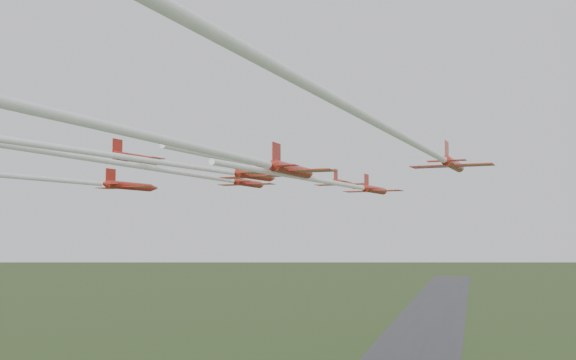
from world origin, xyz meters
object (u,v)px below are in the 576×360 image
(jet_row3_left, at_px, (82,182))
(jet_row3_mid, at_px, (197,168))
(jet_row2_right, at_px, (347,185))
(jet_row4_left, at_px, (69,148))
(jet_lead, at_px, (311,177))
(jet_row2_left, at_px, (184,173))
(jet_row4_right, at_px, (239,158))
(jet_row3_right, at_px, (419,146))

(jet_row3_left, height_order, jet_row3_mid, jet_row3_mid)
(jet_row2_right, distance_m, jet_row3_left, 35.05)
(jet_row3_mid, xyz_separation_m, jet_row4_left, (-8.74, -12.46, 1.06))
(jet_lead, height_order, jet_row3_mid, jet_lead)
(jet_lead, relative_size, jet_row3_left, 1.34)
(jet_row2_right, xyz_separation_m, jet_row4_left, (-24.32, -23.93, 2.66))
(jet_row2_left, bearing_deg, jet_row3_mid, -47.65)
(jet_row2_right, bearing_deg, jet_row4_right, -86.73)
(jet_row4_left, bearing_deg, jet_row2_left, 87.64)
(jet_row2_left, height_order, jet_row4_left, jet_row4_left)
(jet_row2_left, distance_m, jet_row4_left, 19.03)
(jet_row2_left, relative_size, jet_row4_left, 1.53)
(jet_row3_left, bearing_deg, jet_row2_right, 22.57)
(jet_row3_right, relative_size, jet_row4_right, 1.21)
(jet_row3_right, xyz_separation_m, jet_row4_right, (-14.57, -5.64, -1.17))
(jet_lead, xyz_separation_m, jet_row4_left, (-16.50, -36.29, 0.41))
(jet_row2_right, bearing_deg, jet_row3_left, -159.37)
(jet_row3_mid, height_order, jet_row4_left, jet_row4_left)
(jet_row2_left, relative_size, jet_row3_right, 1.07)
(jet_lead, bearing_deg, jet_row3_left, -138.07)
(jet_row4_right, bearing_deg, jet_row4_left, 170.73)
(jet_lead, distance_m, jet_row3_right, 40.85)
(jet_row4_left, bearing_deg, jet_row3_right, 10.51)
(jet_row3_left, distance_m, jet_row4_left, 20.35)
(jet_row3_mid, bearing_deg, jet_row2_left, 138.70)
(jet_row3_right, height_order, jet_row4_right, jet_row3_right)
(jet_row3_mid, bearing_deg, jet_row2_right, 48.34)
(jet_row4_left, bearing_deg, jet_lead, 75.98)
(jet_row2_right, distance_m, jet_row3_mid, 19.41)
(jet_row3_right, distance_m, jet_row4_right, 15.66)
(jet_lead, relative_size, jet_row2_left, 0.86)
(jet_lead, bearing_deg, jet_row3_mid, -101.27)
(jet_row2_left, bearing_deg, jet_row2_right, 20.67)
(jet_row2_right, height_order, jet_row3_right, jet_row3_right)
(jet_lead, distance_m, jet_row4_right, 42.13)
(jet_lead, height_order, jet_row2_right, jet_lead)
(jet_row3_mid, distance_m, jet_row4_right, 21.73)
(jet_row3_mid, distance_m, jet_row3_right, 29.36)
(jet_row3_right, bearing_deg, jet_row3_left, 166.61)
(jet_row2_right, bearing_deg, jet_row2_left, -154.86)
(jet_row3_mid, bearing_deg, jet_row3_right, -13.03)
(jet_lead, bearing_deg, jet_row4_right, -77.38)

